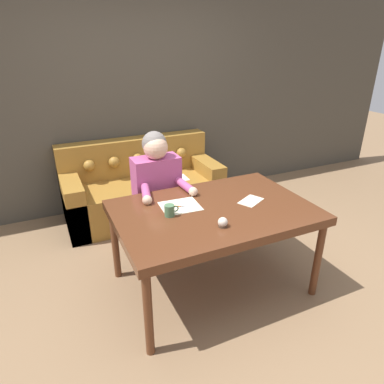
{
  "coord_description": "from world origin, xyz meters",
  "views": [
    {
      "loc": [
        -1.15,
        -2.15,
        1.95
      ],
      "look_at": [
        -0.11,
        0.11,
        0.84
      ],
      "focal_mm": 32.0,
      "sensor_mm": 36.0,
      "label": 1
    }
  ],
  "objects": [
    {
      "name": "scissors",
      "position": [
        -0.24,
        0.1,
        0.74
      ],
      "size": [
        0.24,
        0.16,
        0.01
      ],
      "color": "silver",
      "rests_on": "dining_table"
    },
    {
      "name": "ground_plane",
      "position": [
        0.0,
        0.0,
        0.0
      ],
      "size": [
        16.0,
        16.0,
        0.0
      ],
      "primitive_type": "plane",
      "color": "#846647"
    },
    {
      "name": "pattern_paper_offcut",
      "position": [
        0.35,
        -0.06,
        0.74
      ],
      "size": [
        0.25,
        0.22,
        0.0
      ],
      "color": "beige",
      "rests_on": "dining_table"
    },
    {
      "name": "dining_table",
      "position": [
        0.01,
        -0.05,
        0.67
      ],
      "size": [
        1.54,
        1.04,
        0.74
      ],
      "color": "#562D19",
      "rests_on": "ground_plane"
    },
    {
      "name": "mug",
      "position": [
        -0.35,
        -0.02,
        0.78
      ],
      "size": [
        0.11,
        0.08,
        0.09
      ],
      "color": "#47704C",
      "rests_on": "dining_table"
    },
    {
      "name": "pattern_paper_main",
      "position": [
        -0.22,
        0.1,
        0.74
      ],
      "size": [
        0.32,
        0.28,
        0.0
      ],
      "color": "beige",
      "rests_on": "dining_table"
    },
    {
      "name": "wall_back",
      "position": [
        0.0,
        1.91,
        1.3
      ],
      "size": [
        8.0,
        0.06,
        2.6
      ],
      "color": "#474238",
      "rests_on": "ground_plane"
    },
    {
      "name": "pin_cushion",
      "position": [
        -0.07,
        -0.33,
        0.77
      ],
      "size": [
        0.07,
        0.07,
        0.07
      ],
      "color": "#4C3828",
      "rests_on": "dining_table"
    },
    {
      "name": "person",
      "position": [
        -0.22,
        0.63,
        0.63
      ],
      "size": [
        0.49,
        0.58,
        1.22
      ],
      "color": "#33281E",
      "rests_on": "ground_plane"
    },
    {
      "name": "couch",
      "position": [
        -0.12,
        1.51,
        0.31
      ],
      "size": [
        1.8,
        0.81,
        0.88
      ],
      "color": "olive",
      "rests_on": "ground_plane"
    }
  ]
}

